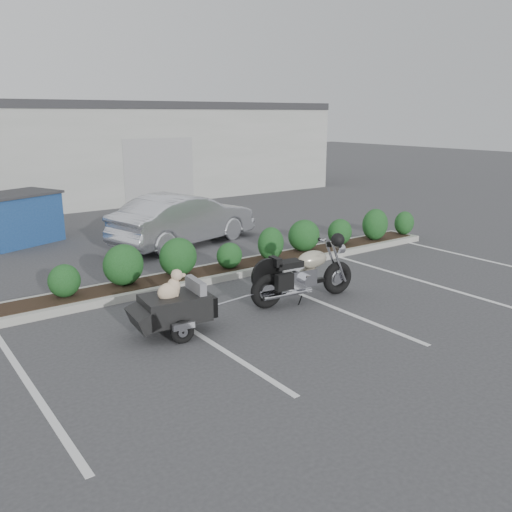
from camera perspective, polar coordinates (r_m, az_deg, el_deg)
ground at (r=10.18m, az=-0.11°, el=-5.47°), size 90.00×90.00×0.00m
planter_kerb at (r=12.42m, az=-2.32°, el=-1.36°), size 12.00×1.00×0.15m
building at (r=25.41m, az=-23.58°, el=10.12°), size 26.00×10.00×4.00m
motorcycle at (r=10.43m, az=5.08°, el=-1.93°), size 2.33×0.83×1.34m
pet_trailer at (r=8.98m, az=-8.64°, el=-5.29°), size 1.87×1.05×1.11m
sedan at (r=15.09m, az=-7.57°, el=3.88°), size 4.53×2.51×1.41m
dumpster at (r=16.42m, az=-23.87°, el=3.67°), size 2.56×2.18×1.42m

